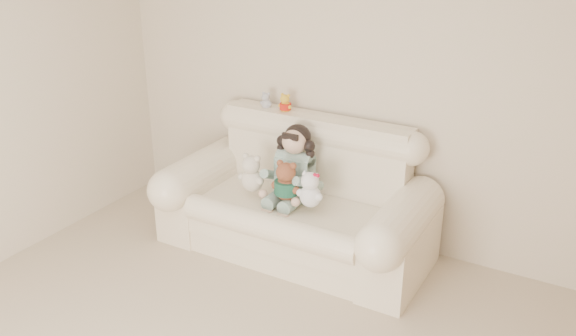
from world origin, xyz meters
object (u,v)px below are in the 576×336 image
Objects in this scene: seated_child at (295,162)px; cream_teddy at (252,169)px; white_cat at (311,186)px; brown_teddy at (287,177)px; sofa at (294,192)px.

seated_child is 1.71× the size of cream_teddy.
cream_teddy is (-0.52, 0.02, 0.01)m from white_cat.
brown_teddy is at bearing -80.31° from seated_child.
white_cat is 0.52m from cream_teddy.
seated_child is 0.33m from white_cat.
sofa is 0.37m from cream_teddy.
white_cat is (0.25, -0.21, -0.06)m from seated_child.
cream_teddy is (-0.31, 0.01, -0.01)m from brown_teddy.
sofa reaches higher than white_cat.
brown_teddy is at bearing -89.01° from sofa.
cream_teddy is at bearing -159.72° from sofa.
cream_teddy reaches higher than white_cat.
white_cat is at bearing -42.78° from seated_child.
sofa is 6.30× the size of white_cat.
sofa is 3.46× the size of seated_child.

